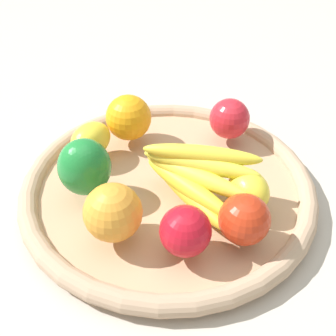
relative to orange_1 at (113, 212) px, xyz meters
The scene contains 11 objects.
ground_plane 0.15m from the orange_1, 116.72° to the left, with size 2.40×2.40×0.00m, color #B7ACA1.
basket 0.14m from the orange_1, 116.72° to the left, with size 0.45×0.45×0.03m.
orange_1 is the anchor object (origin of this frame).
orange_0 0.22m from the orange_1, 148.60° to the left, with size 0.08×0.08×0.08m, color orange.
banana_bunch 0.13m from the orange_1, 93.45° to the left, with size 0.17×0.14×0.07m.
bell_pepper 0.10m from the orange_1, behind, with size 0.08×0.07×0.09m, color #1E7E34.
apple_0 0.28m from the orange_1, 111.32° to the left, with size 0.07×0.07×0.07m, color red.
apple_2 0.09m from the orange_1, 42.99° to the left, with size 0.07×0.07×0.07m, color red.
lemon_1 0.19m from the orange_1, 76.53° to the left, with size 0.07×0.05×0.05m, color yellow.
lemon_0 0.18m from the orange_1, 166.31° to the left, with size 0.07×0.05×0.05m, color yellow.
apple_1 0.17m from the orange_1, 56.56° to the left, with size 0.07×0.07×0.07m, color red.
Camera 1 is at (0.42, -0.25, 0.46)m, focal length 45.66 mm.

